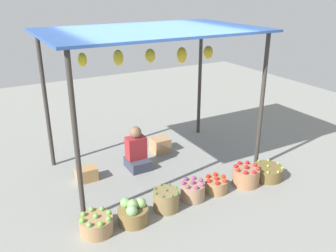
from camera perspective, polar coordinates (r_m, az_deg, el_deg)
ground_plane at (r=6.51m, az=-2.25°, el=-6.33°), size 14.00×14.00×0.00m
market_stall_structure at (r=5.82m, az=-2.55°, el=13.26°), size 3.45×2.16×2.41m
vendor_person at (r=6.33m, az=-5.03°, el=-4.22°), size 0.36×0.44×0.78m
basket_green_apples at (r=4.94m, az=-11.36°, el=-15.15°), size 0.44×0.44×0.29m
basket_cabbages at (r=5.03m, az=-5.61°, el=-13.60°), size 0.42×0.42×0.36m
basket_green_chilies at (r=5.27m, az=-0.31°, el=-11.70°), size 0.38×0.38×0.33m
basket_purple_onions at (r=5.52m, az=3.97°, el=-10.27°), size 0.37×0.37×0.31m
basket_red_tomatoes at (r=5.75m, az=7.66°, el=-9.30°), size 0.36×0.36×0.27m
basket_red_apples at (r=6.01m, az=12.33°, el=-7.78°), size 0.44×0.44×0.34m
basket_limes at (r=6.29m, az=15.58°, el=-7.12°), size 0.50×0.50×0.25m
wooden_crate_near_vendor at (r=6.98m, az=-1.27°, el=-3.01°), size 0.33×0.32×0.28m
wooden_crate_stacked_rear at (r=6.14m, az=-12.88°, el=-7.51°), size 0.34×0.24×0.23m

